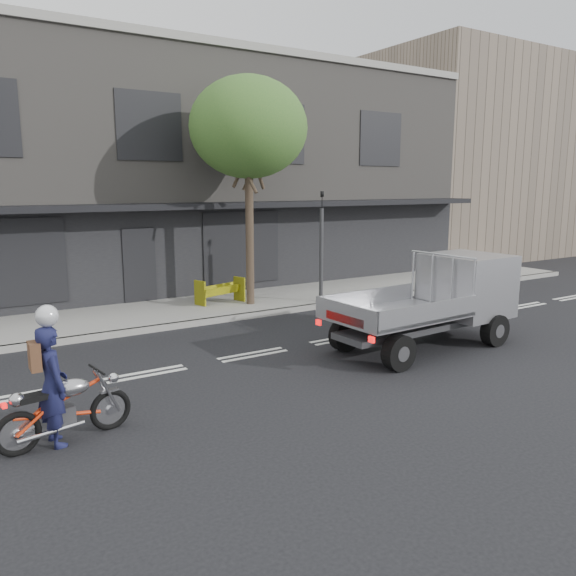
# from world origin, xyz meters

# --- Properties ---
(ground) EXTENTS (80.00, 80.00, 0.00)m
(ground) POSITION_xyz_m (0.00, 0.00, 0.00)
(ground) COLOR black
(ground) RESTS_ON ground
(sidewalk) EXTENTS (32.00, 3.20, 0.15)m
(sidewalk) POSITION_xyz_m (0.00, 4.70, 0.07)
(sidewalk) COLOR gray
(sidewalk) RESTS_ON ground
(kerb) EXTENTS (32.00, 0.20, 0.15)m
(kerb) POSITION_xyz_m (0.00, 3.10, 0.07)
(kerb) COLOR gray
(kerb) RESTS_ON ground
(building_main) EXTENTS (26.00, 10.00, 8.00)m
(building_main) POSITION_xyz_m (0.00, 11.30, 4.00)
(building_main) COLOR slate
(building_main) RESTS_ON ground
(building_neighbour) EXTENTS (14.00, 10.00, 10.00)m
(building_neighbour) POSITION_xyz_m (20.00, 11.30, 5.00)
(building_neighbour) COLOR brown
(building_neighbour) RESTS_ON ground
(street_tree) EXTENTS (3.40, 3.40, 6.74)m
(street_tree) POSITION_xyz_m (2.20, 4.20, 5.28)
(street_tree) COLOR #382B21
(street_tree) RESTS_ON ground
(traffic_light_pole) EXTENTS (0.12, 0.12, 3.50)m
(traffic_light_pole) POSITION_xyz_m (4.20, 3.35, 1.65)
(traffic_light_pole) COLOR #2D2D30
(traffic_light_pole) RESTS_ON ground
(motorcycle) EXTENTS (1.96, 0.57, 1.01)m
(motorcycle) POSITION_xyz_m (-4.31, -2.29, 0.52)
(motorcycle) COLOR black
(motorcycle) RESTS_ON ground
(rider) EXTENTS (0.51, 0.69, 1.75)m
(rider) POSITION_xyz_m (-4.46, -2.29, 0.88)
(rider) COLOR #16183E
(rider) RESTS_ON ground
(flatbed_ute) EXTENTS (4.72, 2.11, 2.15)m
(flatbed_ute) POSITION_xyz_m (4.58, -1.53, 1.23)
(flatbed_ute) COLOR black
(flatbed_ute) RESTS_ON ground
(construction_barrier) EXTENTS (1.50, 0.94, 0.79)m
(construction_barrier) POSITION_xyz_m (1.46, 4.54, 0.54)
(construction_barrier) COLOR #FFFB0D
(construction_barrier) RESTS_ON sidewalk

